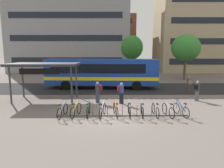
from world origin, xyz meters
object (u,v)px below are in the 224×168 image
at_px(parked_bicycle_white_3, 103,110).
at_px(parked_bicycle_silver_5, 130,110).
at_px(commuter_black_pack_0, 197,89).
at_px(commuter_red_pack_3, 121,92).
at_px(parked_bicycle_silver_7, 156,110).
at_px(commuter_maroon_pack_1, 98,91).
at_px(parked_bicycle_orange_4, 116,110).
at_px(city_bus, 103,72).
at_px(street_tree_1, 186,48).
at_px(transit_shelter, 45,66).
at_px(parked_bicycle_silver_6, 142,110).
at_px(parked_bicycle_white_8, 168,110).
at_px(commuter_grey_pack_2, 189,84).
at_px(street_tree_0, 132,48).
at_px(parked_bicycle_yellow_1, 76,110).
at_px(parked_bicycle_green_2, 89,110).
at_px(parked_bicycle_blue_9, 181,110).
at_px(parked_bicycle_silver_0, 63,111).

bearing_deg(parked_bicycle_white_3, parked_bicycle_silver_5, -73.60).
bearing_deg(commuter_black_pack_0, commuter_red_pack_3, 148.26).
height_order(parked_bicycle_silver_7, commuter_maroon_pack_1, commuter_maroon_pack_1).
distance_m(parked_bicycle_orange_4, parked_bicycle_silver_7, 2.47).
xyz_separation_m(city_bus, commuter_red_pack_3, (1.76, -6.76, -0.83)).
bearing_deg(street_tree_1, commuter_maroon_pack_1, -130.72).
distance_m(transit_shelter, commuter_red_pack_3, 6.57).
xyz_separation_m(parked_bicycle_silver_6, commuter_maroon_pack_1, (-2.96, 3.35, 0.58)).
distance_m(parked_bicycle_silver_5, parked_bicycle_white_8, 2.40).
distance_m(parked_bicycle_white_8, transit_shelter, 10.22).
bearing_deg(commuter_maroon_pack_1, parked_bicycle_silver_5, 99.39).
bearing_deg(commuter_grey_pack_2, parked_bicycle_white_8, 159.70).
bearing_deg(street_tree_0, commuter_maroon_pack_1, -105.14).
distance_m(parked_bicycle_yellow_1, commuter_maroon_pack_1, 3.59).
distance_m(parked_bicycle_silver_7, commuter_grey_pack_2, 8.57).
relative_size(parked_bicycle_green_2, commuter_black_pack_0, 1.05).
bearing_deg(commuter_black_pack_0, parked_bicycle_blue_9, -163.69).
bearing_deg(parked_bicycle_silver_0, parked_bicycle_white_3, -80.37).
height_order(parked_bicycle_silver_5, commuter_maroon_pack_1, commuter_maroon_pack_1).
distance_m(parked_bicycle_silver_5, transit_shelter, 8.15).
distance_m(parked_bicycle_silver_7, parked_bicycle_blue_9, 1.61).
height_order(parked_bicycle_yellow_1, parked_bicycle_white_8, same).
height_order(parked_bicycle_orange_4, commuter_black_pack_0, commuter_black_pack_0).
distance_m(commuter_black_pack_0, commuter_red_pack_3, 6.28).
height_order(city_bus, commuter_red_pack_3, city_bus).
height_order(commuter_grey_pack_2, commuter_red_pack_3, commuter_red_pack_3).
xyz_separation_m(parked_bicycle_yellow_1, transit_shelter, (-3.24, 4.24, 2.47)).
bearing_deg(parked_bicycle_white_8, parked_bicycle_silver_6, 79.01).
relative_size(commuter_black_pack_0, street_tree_0, 0.26).
height_order(parked_bicycle_green_2, street_tree_0, street_tree_0).
height_order(parked_bicycle_white_3, commuter_red_pack_3, commuter_red_pack_3).
distance_m(city_bus, commuter_grey_pack_2, 8.98).
bearing_deg(commuter_maroon_pack_1, street_tree_1, -154.88).
xyz_separation_m(parked_bicycle_silver_0, commuter_black_pack_0, (9.95, 4.11, 0.56)).
height_order(city_bus, commuter_black_pack_0, city_bus).
xyz_separation_m(parked_bicycle_silver_6, commuter_grey_pack_2, (5.60, 7.10, 0.54)).
bearing_deg(parked_bicycle_yellow_1, parked_bicycle_orange_4, -75.91).
bearing_deg(parked_bicycle_silver_0, street_tree_1, -30.43).
bearing_deg(parked_bicycle_white_8, parked_bicycle_silver_7, 77.16).
bearing_deg(parked_bicycle_green_2, street_tree_1, -35.42).
height_order(parked_bicycle_green_2, commuter_black_pack_0, commuter_black_pack_0).
distance_m(parked_bicycle_white_3, parked_bicycle_silver_7, 3.28).
bearing_deg(transit_shelter, commuter_red_pack_3, -11.47).
relative_size(parked_bicycle_silver_6, commuter_maroon_pack_1, 1.03).
relative_size(parked_bicycle_silver_0, commuter_grey_pack_2, 1.07).
height_order(parked_bicycle_orange_4, street_tree_0, street_tree_0).
xyz_separation_m(parked_bicycle_white_3, parked_bicycle_orange_4, (0.81, 0.14, 0.00)).
bearing_deg(commuter_grey_pack_2, commuter_black_pack_0, 179.06).
distance_m(parked_bicycle_orange_4, commuter_grey_pack_2, 10.12).
relative_size(commuter_grey_pack_2, commuter_red_pack_3, 0.98).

